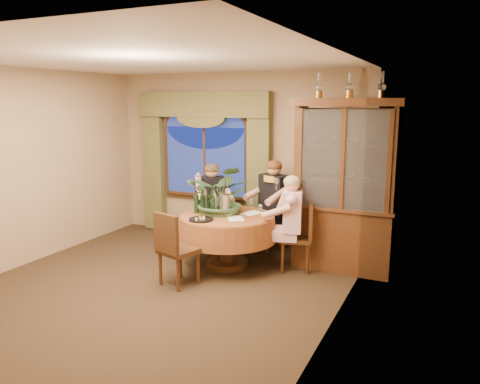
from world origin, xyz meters
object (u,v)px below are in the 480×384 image
at_px(oil_lamp_right, 382,85).
at_px(stoneware_vase, 225,204).
at_px(oil_lamp_left, 319,86).
at_px(wine_bottle_0, 202,202).
at_px(chair_back_right, 265,220).
at_px(wine_bottle_1, 196,202).
at_px(wine_bottle_2, 213,204).
at_px(olive_bowl, 227,214).
at_px(person_scarf, 275,206).
at_px(chair_front_left, 179,249).
at_px(person_back, 212,205).
at_px(wine_bottle_3, 214,201).
at_px(china_cabinet, 345,186).
at_px(person_pink, 293,223).
at_px(dining_table, 227,241).
at_px(oil_lamp_center, 350,85).
at_px(chair_right, 296,236).
at_px(wine_bottle_4, 205,199).
at_px(centerpiece_plant, 223,170).
at_px(chair_back, 210,217).
at_px(wine_bottle_5, 212,200).

distance_m(oil_lamp_right, stoneware_vase, 2.65).
xyz_separation_m(oil_lamp_left, wine_bottle_0, (-1.50, -0.59, -1.62)).
relative_size(chair_back_right, stoneware_vase, 3.40).
bearing_deg(chair_back_right, wine_bottle_1, 68.19).
bearing_deg(wine_bottle_2, olive_bowl, 5.36).
bearing_deg(person_scarf, chair_front_left, 93.23).
bearing_deg(person_back, wine_bottle_0, 67.52).
bearing_deg(wine_bottle_2, person_scarf, 59.74).
bearing_deg(wine_bottle_2, wine_bottle_3, 111.29).
xyz_separation_m(china_cabinet, olive_bowl, (-1.50, -0.62, -0.41)).
relative_size(chair_back_right, person_pink, 0.71).
xyz_separation_m(person_back, wine_bottle_2, (0.45, -0.80, 0.23)).
distance_m(dining_table, person_back, 1.02).
relative_size(china_cabinet, oil_lamp_center, 6.97).
xyz_separation_m(chair_back_right, chair_front_left, (-0.45, -1.82, 0.00)).
xyz_separation_m(chair_right, wine_bottle_4, (-1.36, -0.14, 0.44)).
bearing_deg(wine_bottle_4, person_pink, 4.00).
xyz_separation_m(dining_table, olive_bowl, (0.02, -0.05, 0.40)).
height_order(oil_lamp_left, chair_front_left, oil_lamp_left).
bearing_deg(oil_lamp_left, stoneware_vase, -158.29).
xyz_separation_m(stoneware_vase, centerpiece_plant, (-0.03, 0.00, 0.48)).
relative_size(olive_bowl, wine_bottle_0, 0.51).
xyz_separation_m(person_pink, wine_bottle_2, (-1.08, -0.30, 0.24)).
bearing_deg(person_scarf, stoneware_vase, 82.85).
height_order(dining_table, stoneware_vase, stoneware_vase).
relative_size(centerpiece_plant, wine_bottle_2, 3.25).
xyz_separation_m(chair_front_left, centerpiece_plant, (0.14, 0.98, 0.89)).
distance_m(wine_bottle_0, wine_bottle_2, 0.20).
distance_m(china_cabinet, chair_back, 2.33).
distance_m(wine_bottle_2, wine_bottle_5, 0.27).
relative_size(chair_back_right, chair_front_left, 1.00).
relative_size(oil_lamp_left, chair_back, 0.35).
bearing_deg(wine_bottle_3, chair_right, 8.94).
xyz_separation_m(oil_lamp_center, wine_bottle_3, (-1.78, -0.48, -1.62)).
bearing_deg(wine_bottle_0, wine_bottle_2, -14.90).
relative_size(chair_back_right, wine_bottle_0, 2.91).
relative_size(person_scarf, wine_bottle_1, 4.42).
bearing_deg(wine_bottle_0, wine_bottle_4, 106.60).
bearing_deg(wine_bottle_4, olive_bowl, -22.81).
relative_size(stoneware_vase, wine_bottle_0, 0.86).
bearing_deg(chair_front_left, person_back, 119.64).
bearing_deg(olive_bowl, chair_back_right, 79.80).
distance_m(oil_lamp_right, wine_bottle_3, 2.77).
xyz_separation_m(oil_lamp_center, wine_bottle_1, (-1.99, -0.63, -1.62)).
relative_size(stoneware_vase, wine_bottle_3, 0.86).
height_order(china_cabinet, chair_back, china_cabinet).
distance_m(oil_lamp_center, chair_front_left, 3.08).
relative_size(dining_table, wine_bottle_3, 4.29).
relative_size(chair_front_left, wine_bottle_4, 2.91).
relative_size(olive_bowl, wine_bottle_3, 0.51).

